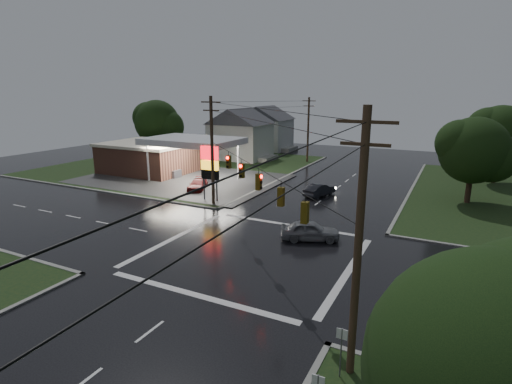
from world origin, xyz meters
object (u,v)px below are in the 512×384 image
at_px(gas_station, 156,155).
at_px(utility_pole_se, 358,245).
at_px(utility_pole_nw, 212,150).
at_px(house_far, 266,127).
at_px(tree_ne_near, 475,151).
at_px(car_crossing, 310,230).
at_px(tree_ne_far, 501,135).
at_px(house_near, 241,133).
at_px(pylon_sign, 210,164).
at_px(car_pump, 198,185).
at_px(utility_pole_n, 308,129).
at_px(tree_nw_behind, 158,123).
at_px(car_north, 319,190).

bearing_deg(gas_station, utility_pole_se, -39.70).
bearing_deg(utility_pole_nw, house_far, 107.92).
xyz_separation_m(utility_pole_nw, house_far, (-12.45, 38.50, -1.32)).
bearing_deg(tree_ne_near, car_crossing, -122.64).
bearing_deg(tree_ne_far, utility_pole_se, -99.98).
distance_m(house_near, car_crossing, 39.76).
distance_m(pylon_sign, house_near, 27.56).
height_order(car_crossing, car_pump, car_crossing).
xyz_separation_m(tree_ne_near, car_pump, (-28.76, -7.99, -4.92)).
height_order(utility_pole_n, tree_nw_behind, utility_pole_n).
relative_size(pylon_sign, house_near, 0.54).
bearing_deg(utility_pole_n, house_near, -170.09).
bearing_deg(tree_nw_behind, pylon_sign, -39.87).
distance_m(tree_nw_behind, car_pump, 25.62).
bearing_deg(tree_nw_behind, utility_pole_se, -42.34).
height_order(pylon_sign, house_far, house_far).
relative_size(utility_pole_nw, tree_ne_far, 1.12).
height_order(tree_ne_near, car_north, tree_ne_near).
bearing_deg(tree_nw_behind, utility_pole_n, 18.21).
bearing_deg(house_near, tree_ne_far, -3.01).
bearing_deg(gas_station, utility_pole_nw, -32.23).
bearing_deg(utility_pole_n, gas_station, -131.47).
relative_size(pylon_sign, tree_ne_far, 0.61).
distance_m(utility_pole_se, tree_nw_behind, 58.64).
bearing_deg(house_near, car_north, -42.07).
bearing_deg(house_near, pylon_sign, -67.72).
bearing_deg(car_pump, house_near, 85.40).
bearing_deg(tree_ne_near, gas_station, -176.70).
relative_size(pylon_sign, utility_pole_nw, 0.55).
height_order(utility_pole_se, tree_ne_near, utility_pole_se).
xyz_separation_m(utility_pole_se, house_near, (-30.45, 45.50, -1.32)).
height_order(gas_station, pylon_sign, pylon_sign).
bearing_deg(car_crossing, car_pump, 38.47).
xyz_separation_m(utility_pole_se, tree_ne_far, (7.65, 43.49, 0.46)).
height_order(car_north, car_crossing, car_crossing).
bearing_deg(utility_pole_nw, utility_pole_n, 90.00).
height_order(utility_pole_se, tree_ne_far, utility_pole_se).
height_order(gas_station, car_crossing, gas_station).
xyz_separation_m(utility_pole_nw, house_near, (-11.45, 26.50, -1.32)).
height_order(utility_pole_se, house_near, utility_pole_se).
distance_m(house_far, car_crossing, 50.33).
distance_m(house_near, car_north, 27.39).
bearing_deg(utility_pole_n, car_pump, -102.03).
bearing_deg(car_north, tree_ne_far, -121.07).
bearing_deg(utility_pole_nw, pylon_sign, 135.00).
bearing_deg(pylon_sign, utility_pole_nw, -45.00).
bearing_deg(house_far, pylon_sign, -73.02).
relative_size(utility_pole_nw, tree_nw_behind, 1.10).
height_order(tree_nw_behind, car_pump, tree_nw_behind).
relative_size(tree_nw_behind, car_north, 2.32).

